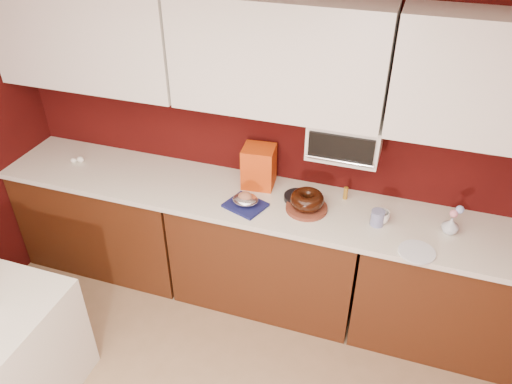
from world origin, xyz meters
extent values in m
cube|color=#390907|center=(0.00, 2.25, 1.25)|extent=(4.00, 0.02, 2.50)
cube|color=#45200D|center=(-1.33, 1.94, 0.43)|extent=(1.31, 0.58, 0.86)
cube|color=#45200D|center=(0.00, 1.94, 0.43)|extent=(1.31, 0.58, 0.86)
cube|color=#45200D|center=(1.33, 1.94, 0.43)|extent=(1.31, 0.58, 0.86)
cube|color=silver|center=(0.00, 1.94, 0.88)|extent=(4.00, 0.62, 0.04)
cube|color=white|center=(-1.33, 2.08, 1.85)|extent=(1.31, 0.33, 0.70)
cube|color=white|center=(0.00, 2.08, 1.85)|extent=(1.31, 0.33, 0.70)
cube|color=white|center=(0.45, 2.10, 1.38)|extent=(0.45, 0.30, 0.25)
cube|color=black|center=(0.45, 1.94, 1.38)|extent=(0.40, 0.02, 0.18)
cylinder|color=silver|center=(0.45, 1.93, 1.30)|extent=(0.42, 0.02, 0.02)
cylinder|color=brown|center=(0.27, 1.92, 0.91)|extent=(0.36, 0.36, 0.03)
torus|color=black|center=(0.27, 1.92, 0.98)|extent=(0.27, 0.27, 0.09)
cube|color=#151951|center=(-0.13, 1.82, 0.91)|extent=(0.31, 0.28, 0.02)
ellipsoid|color=silver|center=(-0.13, 1.82, 0.96)|extent=(0.22, 0.20, 0.06)
ellipsoid|color=#A3674A|center=(-0.13, 1.82, 0.98)|extent=(0.12, 0.11, 0.06)
cube|color=#B5210C|center=(-0.12, 2.11, 1.05)|extent=(0.24, 0.22, 0.30)
cylinder|color=black|center=(0.19, 2.01, 0.92)|extent=(0.23, 0.23, 0.03)
imported|color=white|center=(0.75, 1.93, 0.95)|extent=(0.13, 0.13, 0.10)
cylinder|color=navy|center=(0.73, 1.90, 0.95)|extent=(0.11, 0.11, 0.10)
imported|color=silver|center=(1.17, 1.96, 0.96)|extent=(0.09, 0.09, 0.12)
sphere|color=pink|center=(1.17, 1.96, 1.05)|extent=(0.05, 0.05, 0.05)
sphere|color=#96B0F0|center=(1.20, 1.98, 1.07)|extent=(0.05, 0.05, 0.05)
cylinder|color=white|center=(0.99, 1.70, 0.91)|extent=(0.27, 0.27, 0.01)
cylinder|color=#92651A|center=(0.49, 2.12, 0.95)|extent=(0.03, 0.03, 0.09)
ellipsoid|color=white|center=(-1.56, 1.95, 0.92)|extent=(0.06, 0.05, 0.04)
ellipsoid|color=white|center=(-1.51, 1.97, 0.92)|extent=(0.07, 0.06, 0.05)
camera|label=1|loc=(0.80, -0.72, 2.86)|focal=35.00mm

